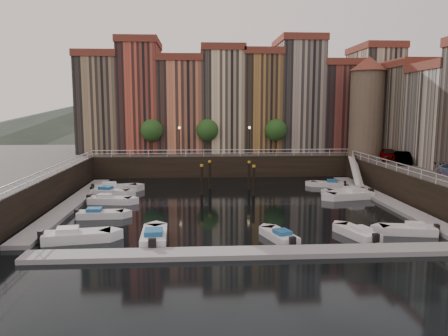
{
  "coord_description": "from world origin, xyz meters",
  "views": [
    {
      "loc": [
        -3.47,
        -45.09,
        9.85
      ],
      "look_at": [
        -0.46,
        4.0,
        3.02
      ],
      "focal_mm": 35.0,
      "sensor_mm": 36.0,
      "label": 1
    }
  ],
  "objects": [
    {
      "name": "car_b",
      "position": [
        21.32,
        5.83,
        3.74
      ],
      "size": [
        2.84,
        4.75,
        1.48
      ],
      "primitive_type": "imported",
      "rotation": [
        0.0,
        0.0,
        -0.31
      ],
      "color": "gray",
      "rests_on": "quay_right"
    },
    {
      "name": "ground",
      "position": [
        0.0,
        0.0,
        0.0
      ],
      "size": [
        200.0,
        200.0,
        0.0
      ],
      "primitive_type": "plane",
      "color": "black",
      "rests_on": "ground"
    },
    {
      "name": "mooring_pilings",
      "position": [
        0.14,
        5.3,
        1.65
      ],
      "size": [
        6.19,
        4.88,
        3.78
      ],
      "color": "black",
      "rests_on": "ground"
    },
    {
      "name": "boat_left_3",
      "position": [
        -13.45,
        4.31,
        0.35
      ],
      "size": [
        4.7,
        2.59,
        1.05
      ],
      "rotation": [
        0.0,
        0.0,
        -0.23
      ],
      "color": "silver",
      "rests_on": "ground"
    },
    {
      "name": "car_a",
      "position": [
        21.06,
        9.27,
        3.79
      ],
      "size": [
        3.16,
        4.97,
        1.58
      ],
      "primitive_type": "imported",
      "rotation": [
        0.0,
        0.0,
        -0.3
      ],
      "color": "gray",
      "rests_on": "quay_right"
    },
    {
      "name": "quay_far",
      "position": [
        0.0,
        26.0,
        1.5
      ],
      "size": [
        80.0,
        20.0,
        3.0
      ],
      "primitive_type": "cube",
      "color": "black",
      "rests_on": "ground"
    },
    {
      "name": "corner_tower",
      "position": [
        20.0,
        14.5,
        10.19
      ],
      "size": [
        5.2,
        5.2,
        13.8
      ],
      "color": "#6B5B4C",
      "rests_on": "quay_right"
    },
    {
      "name": "boat_left_4",
      "position": [
        -13.32,
        6.36,
        0.4
      ],
      "size": [
        5.37,
        2.95,
        1.2
      ],
      "rotation": [
        0.0,
        0.0,
        0.23
      ],
      "color": "silver",
      "rests_on": "ground"
    },
    {
      "name": "mountains",
      "position": [
        1.72,
        110.0,
        7.92
      ],
      "size": [
        145.0,
        100.0,
        18.0
      ],
      "color": "#2D382D",
      "rests_on": "ground"
    },
    {
      "name": "boat_left_2",
      "position": [
        -12.64,
        -0.19,
        0.36
      ],
      "size": [
        4.75,
        2.29,
        1.07
      ],
      "rotation": [
        0.0,
        0.0,
        -0.14
      ],
      "color": "silver",
      "rests_on": "ground"
    },
    {
      "name": "boat_near_3",
      "position": [
        8.74,
        -13.38,
        0.33
      ],
      "size": [
        2.76,
        4.37,
        0.98
      ],
      "rotation": [
        0.0,
        0.0,
        1.9
      ],
      "color": "silver",
      "rests_on": "ground"
    },
    {
      "name": "boat_left_1",
      "position": [
        -12.33,
        -6.17,
        0.33
      ],
      "size": [
        4.32,
        1.69,
        0.99
      ],
      "rotation": [
        0.0,
        0.0,
        0.03
      ],
      "color": "silver",
      "rests_on": "ground"
    },
    {
      "name": "boat_right_3",
      "position": [
        13.39,
        2.96,
        0.32
      ],
      "size": [
        4.19,
        1.64,
        0.96
      ],
      "rotation": [
        0.0,
        0.0,
        3.11
      ],
      "color": "silver",
      "rests_on": "ground"
    },
    {
      "name": "dock_left",
      "position": [
        -16.2,
        -1.0,
        0.17
      ],
      "size": [
        2.0,
        28.0,
        0.35
      ],
      "primitive_type": "cube",
      "color": "gray",
      "rests_on": "ground"
    },
    {
      "name": "railings",
      "position": [
        0.0,
        4.88,
        3.79
      ],
      "size": [
        36.08,
        34.04,
        0.52
      ],
      "color": "white",
      "rests_on": "ground"
    },
    {
      "name": "gangway",
      "position": [
        17.1,
        10.0,
        1.92
      ],
      "size": [
        2.78,
        8.32,
        3.73
      ],
      "color": "white",
      "rests_on": "ground"
    },
    {
      "name": "boat_near_2",
      "position": [
        2.63,
        -13.74,
        0.32
      ],
      "size": [
        2.58,
        4.19,
        0.94
      ],
      "rotation": [
        0.0,
        0.0,
        1.88
      ],
      "color": "silver",
      "rests_on": "ground"
    },
    {
      "name": "dock_right",
      "position": [
        16.2,
        -1.0,
        0.17
      ],
      "size": [
        2.0,
        28.0,
        0.35
      ],
      "primitive_type": "cube",
      "color": "gray",
      "rests_on": "ground"
    },
    {
      "name": "boat_right_2",
      "position": [
        13.21,
        0.59,
        0.41
      ],
      "size": [
        5.38,
        2.86,
        1.21
      ],
      "rotation": [
        0.0,
        0.0,
        3.34
      ],
      "color": "silver",
      "rests_on": "ground"
    },
    {
      "name": "boat_right_4",
      "position": [
        12.92,
        7.9,
        0.33
      ],
      "size": [
        4.34,
        2.74,
        0.98
      ],
      "rotation": [
        0.0,
        0.0,
        2.82
      ],
      "color": "silver",
      "rests_on": "ground"
    },
    {
      "name": "boat_near_1",
      "position": [
        -6.72,
        -13.6,
        0.39
      ],
      "size": [
        2.03,
        5.07,
        1.15
      ],
      "rotation": [
        0.0,
        0.0,
        1.62
      ],
      "color": "silver",
      "rests_on": "ground"
    },
    {
      "name": "boat_left_0",
      "position": [
        -12.56,
        -13.16,
        0.4
      ],
      "size": [
        5.26,
        2.63,
        1.18
      ],
      "rotation": [
        0.0,
        0.0,
        0.16
      ],
      "color": "silver",
      "rests_on": "ground"
    },
    {
      "name": "far_terrace",
      "position": [
        3.31,
        23.5,
        10.95
      ],
      "size": [
        48.7,
        10.3,
        17.5
      ],
      "color": "#957E5E",
      "rests_on": "quay_far"
    },
    {
      "name": "dock_near",
      "position": [
        0.0,
        -17.0,
        0.17
      ],
      "size": [
        30.0,
        2.0,
        0.35
      ],
      "primitive_type": "cube",
      "color": "gray",
      "rests_on": "ground"
    },
    {
      "name": "street_lamps",
      "position": [
        -1.0,
        17.2,
        5.9
      ],
      "size": [
        10.36,
        0.36,
        4.18
      ],
      "color": "black",
      "rests_on": "quay_far"
    },
    {
      "name": "promenade_trees",
      "position": [
        -1.33,
        18.2,
        6.58
      ],
      "size": [
        21.2,
        3.2,
        5.2
      ],
      "color": "black",
      "rests_on": "quay_far"
    },
    {
      "name": "boat_right_0",
      "position": [
        13.09,
        -12.81,
        0.34
      ],
      "size": [
        4.5,
        2.31,
        1.01
      ],
      "rotation": [
        0.0,
        0.0,
        2.96
      ],
      "color": "silver",
      "rests_on": "ground"
    }
  ]
}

